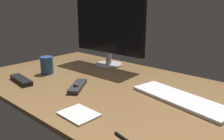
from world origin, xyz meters
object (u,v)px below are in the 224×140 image
object	(u,v)px
monitor	(108,27)
computer_mouse	(49,62)
notepad	(79,114)
media_remote	(77,86)
coffee_mug	(47,65)
keyboard	(180,99)
tv_remote	(21,80)

from	to	relation	value
monitor	computer_mouse	world-z (taller)	monitor
computer_mouse	notepad	bearing A→B (deg)	13.92
media_remote	coffee_mug	world-z (taller)	coffee_mug
keyboard	media_remote	size ratio (longest dim) A/B	2.46
monitor	notepad	world-z (taller)	monitor
coffee_mug	notepad	size ratio (longest dim) A/B	0.73
keyboard	media_remote	world-z (taller)	media_remote
media_remote	notepad	world-z (taller)	media_remote
tv_remote	notepad	size ratio (longest dim) A/B	1.38
keyboard	media_remote	bearing A→B (deg)	-144.60
keyboard	coffee_mug	bearing A→B (deg)	-157.48
computer_mouse	tv_remote	world-z (taller)	computer_mouse
computer_mouse	media_remote	xyz separation A→B (cm)	(49.07, -16.82, -0.71)
coffee_mug	notepad	xyz separation A→B (cm)	(52.94, -21.59, -4.57)
keyboard	monitor	bearing A→B (deg)	171.44
keyboard	notepad	size ratio (longest dim) A/B	3.15
computer_mouse	media_remote	world-z (taller)	same
coffee_mug	keyboard	bearing A→B (deg)	11.55
keyboard	computer_mouse	bearing A→B (deg)	-167.37
tv_remote	notepad	world-z (taller)	tv_remote
media_remote	tv_remote	size ratio (longest dim) A/B	0.92
media_remote	notepad	xyz separation A→B (cm)	(21.31, -17.34, -0.73)
keyboard	tv_remote	world-z (taller)	tv_remote
tv_remote	keyboard	bearing A→B (deg)	31.70
computer_mouse	notepad	world-z (taller)	computer_mouse
computer_mouse	notepad	xyz separation A→B (cm)	(70.38, -34.16, -1.44)
notepad	media_remote	bearing A→B (deg)	140.87
tv_remote	notepad	xyz separation A→B (cm)	(49.94, -4.10, -0.79)
monitor	media_remote	distance (cm)	50.22
coffee_mug	notepad	distance (cm)	57.35
monitor	tv_remote	xyz separation A→B (cm)	(-11.52, -54.00, -23.77)
media_remote	monitor	bearing A→B (deg)	168.16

